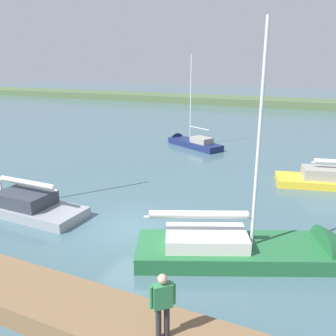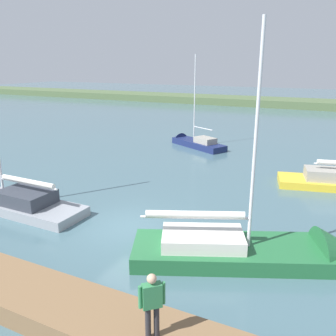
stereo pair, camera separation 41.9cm
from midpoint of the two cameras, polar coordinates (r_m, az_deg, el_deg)
name	(u,v)px [view 1 (the left image)]	position (r m, az deg, el deg)	size (l,w,h in m)	color
ground_plane	(132,227)	(16.15, -6.56, -9.37)	(200.00, 200.00, 0.00)	#42606B
far_shoreline	(285,106)	(64.37, 18.00, 9.39)	(180.00, 8.00, 2.40)	#4C603D
dock_pier	(31,296)	(12.05, -22.09, -18.53)	(26.16, 2.01, 0.66)	brown
sailboat_far_left	(275,254)	(14.11, 15.97, -13.15)	(9.10, 5.77, 9.52)	#236638
sailboat_inner_slip	(188,144)	(31.68, 2.90, 3.90)	(6.59, 4.50, 8.47)	navy
person_on_dock	(163,302)	(8.87, -2.33, -20.62)	(0.50, 0.48, 1.72)	#28282D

